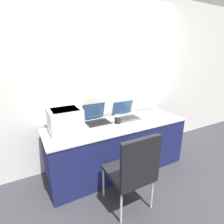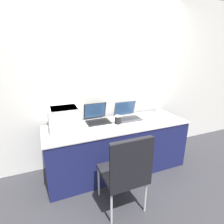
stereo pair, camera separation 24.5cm
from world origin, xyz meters
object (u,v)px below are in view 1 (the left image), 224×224
at_px(laptop_left, 97,118).
at_px(coffee_cup, 118,119).
at_px(laptop_right, 126,114).
at_px(chair, 134,167).
at_px(printer, 65,119).
at_px(metal_pitcher, 154,105).
at_px(external_keyboard, 103,129).

xyz_separation_m(laptop_left, coffee_cup, (0.25, -0.19, 0.00)).
xyz_separation_m(laptop_right, chair, (-0.47, -0.92, -0.23)).
bearing_deg(printer, chair, -59.72).
relative_size(coffee_cup, chair, 0.13).
relative_size(metal_pitcher, chair, 0.26).
xyz_separation_m(external_keyboard, chair, (0.04, -0.67, -0.19)).
height_order(printer, metal_pitcher, printer).
bearing_deg(external_keyboard, printer, 159.17).
relative_size(laptop_right, coffee_cup, 3.02).
distance_m(printer, metal_pitcher, 1.58).
distance_m(laptop_right, coffee_cup, 0.27).
xyz_separation_m(printer, chair, (0.49, -0.84, -0.35)).
distance_m(laptop_left, coffee_cup, 0.31).
height_order(laptop_right, metal_pitcher, laptop_right).
relative_size(coffee_cup, metal_pitcher, 0.48).
xyz_separation_m(printer, laptop_left, (0.48, 0.13, -0.11)).
bearing_deg(chair, metal_pitcher, 41.64).
relative_size(laptop_right, chair, 0.38).
distance_m(printer, external_keyboard, 0.51).
bearing_deg(laptop_right, coffee_cup, -147.51).
distance_m(printer, chair, 1.03).
relative_size(printer, metal_pitcher, 1.59).
bearing_deg(printer, laptop_right, 4.89).
distance_m(laptop_left, metal_pitcher, 1.09).
bearing_deg(coffee_cup, metal_pitcher, 12.47).
xyz_separation_m(laptop_left, external_keyboard, (-0.03, -0.30, -0.05)).
bearing_deg(laptop_left, printer, -165.49).
xyz_separation_m(laptop_right, coffee_cup, (-0.23, -0.15, 0.00)).
bearing_deg(external_keyboard, laptop_left, 84.23).
bearing_deg(laptop_left, metal_pitcher, -0.23).
xyz_separation_m(coffee_cup, chair, (-0.24, -0.78, -0.24)).
bearing_deg(chair, printer, 120.28).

